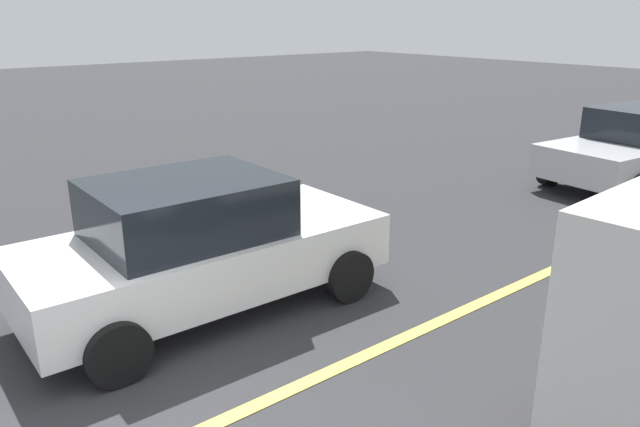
# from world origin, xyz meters

# --- Properties ---
(lane_marking_centre) EXTENTS (28.00, 0.16, 0.01)m
(lane_marking_centre) POSITION_xyz_m (3.00, 0.00, 0.01)
(lane_marking_centre) COLOR #E0D14C
(car_white_mid_road) EXTENTS (4.22, 2.07, 1.61)m
(car_white_mid_road) POSITION_xyz_m (1.79, 2.01, 0.81)
(car_white_mid_road) COLOR white
(car_white_mid_road) RESTS_ON ground_plane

